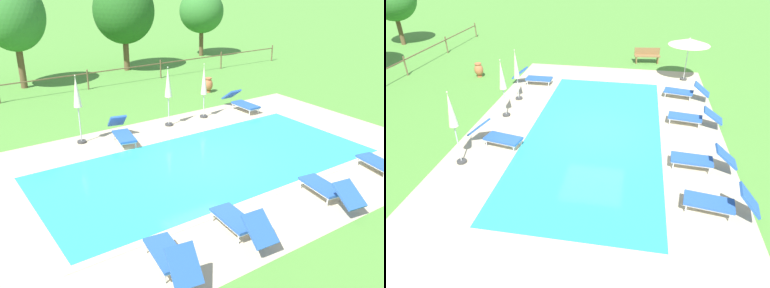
% 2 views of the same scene
% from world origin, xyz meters
% --- Properties ---
extents(ground_plane, '(160.00, 160.00, 0.00)m').
position_xyz_m(ground_plane, '(0.00, 0.00, 0.00)').
color(ground_plane, '#518E38').
extents(pool_deck_paving, '(15.62, 9.58, 0.01)m').
position_xyz_m(pool_deck_paving, '(0.00, 0.00, 0.00)').
color(pool_deck_paving, '#BCAD8E').
rests_on(pool_deck_paving, ground).
extents(swimming_pool_water, '(11.00, 4.96, 0.01)m').
position_xyz_m(swimming_pool_water, '(0.00, 0.00, 0.01)').
color(swimming_pool_water, '#2DB7C6').
rests_on(swimming_pool_water, ground).
extents(pool_coping_rim, '(11.48, 5.44, 0.01)m').
position_xyz_m(pool_coping_rim, '(0.00, 0.00, 0.01)').
color(pool_coping_rim, beige).
rests_on(pool_coping_rim, ground).
extents(sun_lounger_north_near_steps, '(0.97, 2.05, 0.87)m').
position_xyz_m(sun_lounger_north_near_steps, '(-1.48, 3.33, 0.38)').
color(sun_lounger_north_near_steps, '#2856A8').
rests_on(sun_lounger_north_near_steps, ground).
extents(sun_lounger_north_mid, '(0.88, 1.96, 0.96)m').
position_xyz_m(sun_lounger_north_mid, '(-3.82, -3.85, 0.39)').
color(sun_lounger_north_mid, '#2856A8').
rests_on(sun_lounger_north_mid, ground).
extents(sun_lounger_north_far, '(0.90, 2.10, 0.79)m').
position_xyz_m(sun_lounger_north_far, '(1.30, -3.73, 0.36)').
color(sun_lounger_north_far, '#2856A8').
rests_on(sun_lounger_north_far, ground).
extents(sun_lounger_south_near_corner, '(0.61, 2.01, 0.83)m').
position_xyz_m(sun_lounger_south_near_corner, '(4.55, 3.74, 0.37)').
color(sun_lounger_south_near_corner, '#2856A8').
rests_on(sun_lounger_south_near_corner, ground).
extents(sun_lounger_south_mid, '(0.75, 2.02, 0.86)m').
position_xyz_m(sun_lounger_south_mid, '(-1.75, -3.65, 0.38)').
color(sun_lounger_south_mid, '#2856A8').
rests_on(sun_lounger_south_mid, ground).
extents(patio_umbrella_closed_row_west, '(0.32, 0.32, 2.40)m').
position_xyz_m(patio_umbrella_closed_row_west, '(0.83, 3.84, 1.62)').
color(patio_umbrella_closed_row_west, '#383838').
rests_on(patio_umbrella_closed_row_west, ground).
extents(patio_umbrella_closed_row_mid_west, '(0.32, 0.32, 2.52)m').
position_xyz_m(patio_umbrella_closed_row_mid_west, '(-2.76, 4.06, 1.74)').
color(patio_umbrella_closed_row_mid_west, '#383838').
rests_on(patio_umbrella_closed_row_mid_west, ground).
extents(patio_umbrella_closed_row_centre, '(0.32, 0.32, 2.30)m').
position_xyz_m(patio_umbrella_closed_row_centre, '(2.58, 3.87, 1.48)').
color(patio_umbrella_closed_row_centre, '#383838').
rests_on(patio_umbrella_closed_row_centre, ground).
extents(terracotta_urn_by_tree, '(0.46, 0.46, 0.76)m').
position_xyz_m(terracotta_urn_by_tree, '(5.06, 6.92, 0.41)').
color(terracotta_urn_by_tree, '#B7663D').
rests_on(terracotta_urn_by_tree, ground).
extents(perimeter_fence, '(26.35, 0.08, 1.05)m').
position_xyz_m(perimeter_fence, '(0.22, 10.89, 0.71)').
color(perimeter_fence, brown).
rests_on(perimeter_fence, ground).
extents(tree_far_west, '(3.64, 3.64, 5.46)m').
position_xyz_m(tree_far_west, '(3.92, 13.87, 3.53)').
color(tree_far_west, brown).
rests_on(tree_far_west, ground).
extents(tree_centre, '(3.08, 3.08, 4.58)m').
position_xyz_m(tree_centre, '(10.42, 15.07, 3.08)').
color(tree_centre, brown).
rests_on(tree_centre, ground).
extents(tree_far_east, '(3.10, 3.10, 5.46)m').
position_xyz_m(tree_far_east, '(-2.46, 13.12, 3.67)').
color(tree_far_east, brown).
rests_on(tree_far_east, ground).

